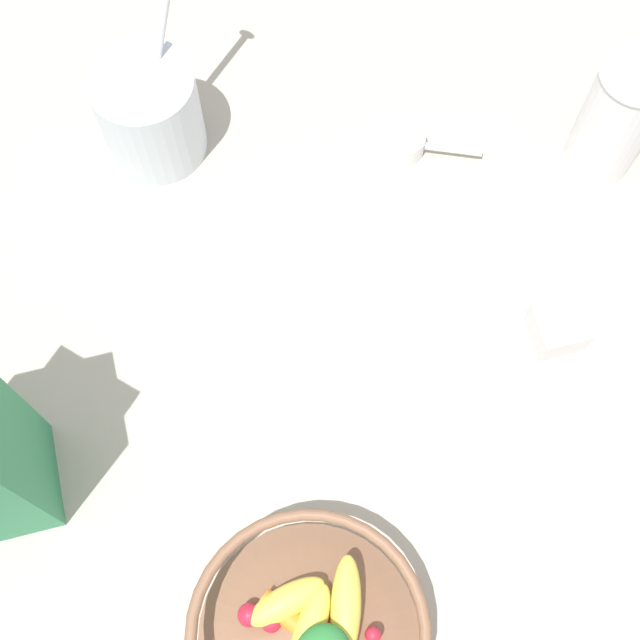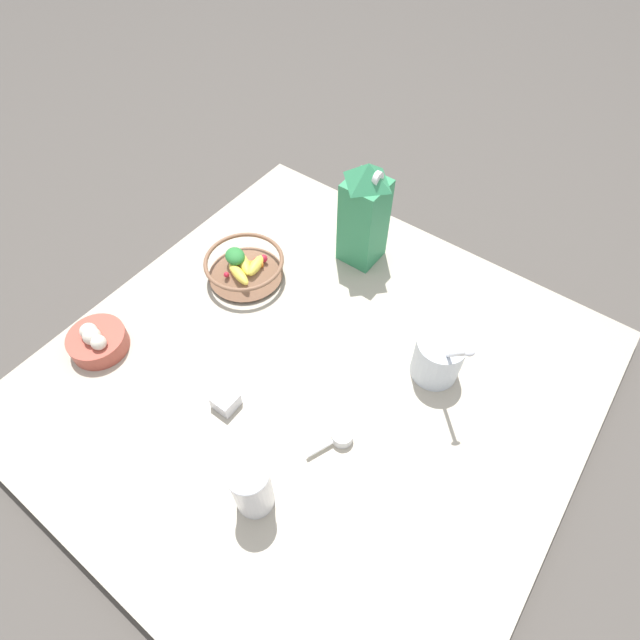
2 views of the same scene
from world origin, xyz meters
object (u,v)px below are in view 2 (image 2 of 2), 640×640
object	(u,v)px
milk_carton	(364,213)
drinking_cup	(252,486)
yogurt_tub	(438,356)
fruit_bowl	(245,266)
garlic_bowl	(97,341)
spice_jar	(226,401)

from	to	relation	value
milk_carton	drinking_cup	distance (m)	0.67
yogurt_tub	milk_carton	bearing A→B (deg)	58.37
fruit_bowl	yogurt_tub	xyz separation A→B (m)	(0.03, -0.51, 0.02)
milk_carton	drinking_cup	xyz separation A→B (m)	(-0.63, -0.19, -0.07)
drinking_cup	garlic_bowl	distance (m)	0.50
yogurt_tub	garlic_bowl	xyz separation A→B (m)	(-0.39, 0.63, -0.03)
garlic_bowl	drinking_cup	bearing A→B (deg)	-95.57
drinking_cup	spice_jar	bearing A→B (deg)	57.72
fruit_bowl	milk_carton	xyz separation A→B (m)	(0.23, -0.19, 0.10)
milk_carton	fruit_bowl	bearing A→B (deg)	140.75
drinking_cup	milk_carton	bearing A→B (deg)	16.85
fruit_bowl	milk_carton	bearing A→B (deg)	-39.25
garlic_bowl	fruit_bowl	bearing A→B (deg)	-18.53
milk_carton	garlic_bowl	bearing A→B (deg)	152.28
fruit_bowl	milk_carton	world-z (taller)	milk_carton
fruit_bowl	spice_jar	bearing A→B (deg)	-144.86
yogurt_tub	drinking_cup	xyz separation A→B (m)	(-0.44, 0.13, 0.01)
fruit_bowl	drinking_cup	world-z (taller)	drinking_cup
milk_carton	spice_jar	bearing A→B (deg)	-178.17
milk_carton	drinking_cup	size ratio (longest dim) A/B	1.99
milk_carton	yogurt_tub	distance (m)	0.39
milk_carton	yogurt_tub	xyz separation A→B (m)	(-0.20, -0.32, -0.08)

